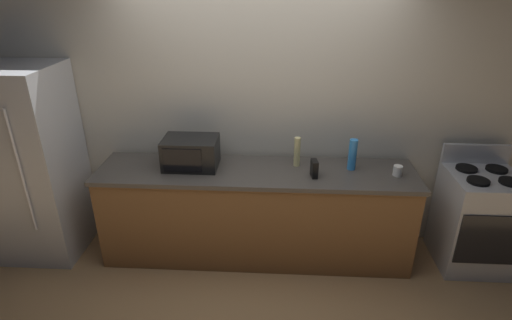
{
  "coord_description": "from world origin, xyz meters",
  "views": [
    {
      "loc": [
        0.19,
        -2.83,
        2.49
      ],
      "look_at": [
        0.0,
        0.4,
        1.0
      ],
      "focal_mm": 28.51,
      "sensor_mm": 36.0,
      "label": 1
    }
  ],
  "objects_px": {
    "bottle_spray_cleaner": "(352,155)",
    "microwave": "(191,153)",
    "cordless_phone": "(314,169)",
    "refrigerator": "(32,164)",
    "bottle_vinegar": "(297,152)",
    "mug_white": "(398,171)",
    "stove_range": "(476,219)"
  },
  "relations": [
    {
      "from": "bottle_spray_cleaner",
      "to": "cordless_phone",
      "type": "bearing_deg",
      "value": -154.19
    },
    {
      "from": "microwave",
      "to": "bottle_spray_cleaner",
      "type": "distance_m",
      "value": 1.43
    },
    {
      "from": "stove_range",
      "to": "microwave",
      "type": "xyz_separation_m",
      "value": [
        -2.59,
        0.05,
        0.57
      ]
    },
    {
      "from": "stove_range",
      "to": "microwave",
      "type": "relative_size",
      "value": 2.25
    },
    {
      "from": "refrigerator",
      "to": "microwave",
      "type": "height_order",
      "value": "refrigerator"
    },
    {
      "from": "stove_range",
      "to": "mug_white",
      "type": "distance_m",
      "value": 0.91
    },
    {
      "from": "stove_range",
      "to": "cordless_phone",
      "type": "relative_size",
      "value": 7.2
    },
    {
      "from": "cordless_phone",
      "to": "mug_white",
      "type": "distance_m",
      "value": 0.72
    },
    {
      "from": "microwave",
      "to": "cordless_phone",
      "type": "height_order",
      "value": "microwave"
    },
    {
      "from": "microwave",
      "to": "cordless_phone",
      "type": "xyz_separation_m",
      "value": [
        1.09,
        -0.14,
        -0.06
      ]
    },
    {
      "from": "bottle_vinegar",
      "to": "mug_white",
      "type": "distance_m",
      "value": 0.88
    },
    {
      "from": "mug_white",
      "to": "refrigerator",
      "type": "bearing_deg",
      "value": 179.51
    },
    {
      "from": "microwave",
      "to": "mug_white",
      "type": "xyz_separation_m",
      "value": [
        1.81,
        -0.08,
        -0.09
      ]
    },
    {
      "from": "stove_range",
      "to": "cordless_phone",
      "type": "bearing_deg",
      "value": -176.53
    },
    {
      "from": "cordless_phone",
      "to": "mug_white",
      "type": "xyz_separation_m",
      "value": [
        0.72,
        0.06,
        -0.03
      ]
    },
    {
      "from": "stove_range",
      "to": "bottle_vinegar",
      "type": "height_order",
      "value": "bottle_vinegar"
    },
    {
      "from": "refrigerator",
      "to": "microwave",
      "type": "xyz_separation_m",
      "value": [
        1.46,
        0.05,
        0.13
      ]
    },
    {
      "from": "stove_range",
      "to": "bottle_spray_cleaner",
      "type": "distance_m",
      "value": 1.29
    },
    {
      "from": "bottle_spray_cleaner",
      "to": "bottle_vinegar",
      "type": "relative_size",
      "value": 1.04
    },
    {
      "from": "bottle_vinegar",
      "to": "stove_range",
      "type": "bearing_deg",
      "value": -4.25
    },
    {
      "from": "microwave",
      "to": "stove_range",
      "type": "bearing_deg",
      "value": -1.06
    },
    {
      "from": "stove_range",
      "to": "bottle_spray_cleaner",
      "type": "bearing_deg",
      "value": 176.29
    },
    {
      "from": "microwave",
      "to": "mug_white",
      "type": "distance_m",
      "value": 1.81
    },
    {
      "from": "refrigerator",
      "to": "microwave",
      "type": "bearing_deg",
      "value": 1.88
    },
    {
      "from": "cordless_phone",
      "to": "bottle_vinegar",
      "type": "bearing_deg",
      "value": 116.14
    },
    {
      "from": "refrigerator",
      "to": "bottle_spray_cleaner",
      "type": "relative_size",
      "value": 6.38
    },
    {
      "from": "cordless_phone",
      "to": "mug_white",
      "type": "bearing_deg",
      "value": -2.5
    },
    {
      "from": "bottle_vinegar",
      "to": "cordless_phone",
      "type": "bearing_deg",
      "value": -56.36
    },
    {
      "from": "cordless_phone",
      "to": "bottle_spray_cleaner",
      "type": "height_order",
      "value": "bottle_spray_cleaner"
    },
    {
      "from": "bottle_vinegar",
      "to": "refrigerator",
      "type": "bearing_deg",
      "value": -177.11
    },
    {
      "from": "stove_range",
      "to": "bottle_spray_cleaner",
      "type": "xyz_separation_m",
      "value": [
        -1.15,
        0.07,
        0.58
      ]
    },
    {
      "from": "bottle_spray_cleaner",
      "to": "microwave",
      "type": "bearing_deg",
      "value": -178.93
    }
  ]
}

